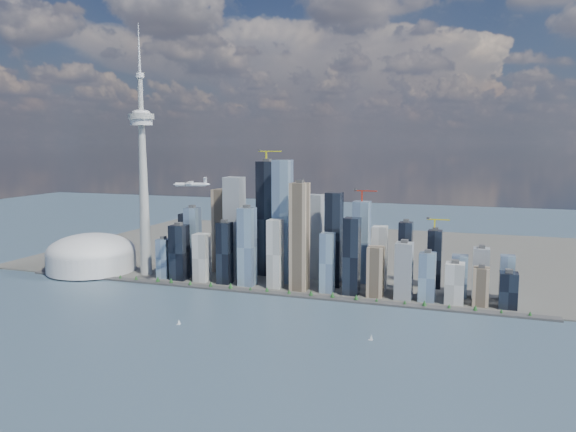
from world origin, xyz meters
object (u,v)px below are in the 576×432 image
(dome_stadium, at_px, (91,255))
(sailboat_east, at_px, (371,338))
(airplane, at_px, (191,184))
(needle_tower, at_px, (143,171))
(sailboat_west, at_px, (179,323))

(dome_stadium, distance_m, sailboat_east, 743.70)
(airplane, bearing_deg, sailboat_east, -40.59)
(needle_tower, bearing_deg, sailboat_west, -49.30)
(needle_tower, xyz_separation_m, airplane, (191.62, -132.11, -14.86))
(needle_tower, xyz_separation_m, sailboat_west, (245.71, -285.61, -232.79))
(dome_stadium, distance_m, sailboat_west, 475.45)
(sailboat_west, bearing_deg, dome_stadium, 122.12)
(dome_stadium, bearing_deg, sailboat_west, -35.55)
(needle_tower, relative_size, sailboat_east, 52.76)
(needle_tower, distance_m, sailboat_west, 442.88)
(needle_tower, distance_m, dome_stadium, 241.40)
(needle_tower, xyz_separation_m, sailboat_east, (560.30, -257.71, -232.49))
(sailboat_east, bearing_deg, airplane, 162.73)
(airplane, bearing_deg, sailboat_west, -92.37)
(dome_stadium, relative_size, sailboat_west, 21.06)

